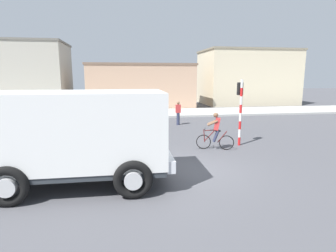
% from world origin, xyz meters
% --- Properties ---
extents(ground_plane, '(120.00, 120.00, 0.00)m').
position_xyz_m(ground_plane, '(0.00, 0.00, 0.00)').
color(ground_plane, '#4C4C51').
extents(sidewalk_far, '(80.00, 5.00, 0.16)m').
position_xyz_m(sidewalk_far, '(0.00, 15.17, 0.08)').
color(sidewalk_far, '#ADADA8').
rests_on(sidewalk_far, ground).
extents(truck_foreground, '(5.45, 2.91, 2.90)m').
position_xyz_m(truck_foreground, '(-3.58, -0.65, 1.67)').
color(truck_foreground, white).
rests_on(truck_foreground, ground).
extents(cyclist, '(1.66, 0.68, 1.72)m').
position_xyz_m(cyclist, '(1.92, 2.66, 0.86)').
color(cyclist, black).
rests_on(cyclist, ground).
extents(traffic_light_pole, '(0.24, 0.43, 3.20)m').
position_xyz_m(traffic_light_pole, '(3.35, 3.31, 2.07)').
color(traffic_light_pole, red).
rests_on(traffic_light_pole, ground).
extents(car_red_near, '(4.30, 2.68, 1.60)m').
position_xyz_m(car_red_near, '(-5.22, 8.27, 0.82)').
color(car_red_near, '#B7B7BC').
rests_on(car_red_near, ground).
extents(car_white_mid, '(4.03, 1.94, 1.60)m').
position_xyz_m(car_white_mid, '(-8.65, 11.17, 0.82)').
color(car_white_mid, gold).
rests_on(car_white_mid, ground).
extents(pedestrian_near_kerb, '(0.34, 0.22, 1.62)m').
position_xyz_m(pedestrian_near_kerb, '(1.51, 9.34, 0.85)').
color(pedestrian_near_kerb, '#2D334C').
rests_on(pedestrian_near_kerb, ground).
extents(building_corner_left, '(8.32, 6.47, 6.69)m').
position_xyz_m(building_corner_left, '(-11.97, 20.90, 3.35)').
color(building_corner_left, '#B2AD9E').
rests_on(building_corner_left, ground).
extents(building_mid_block, '(11.04, 5.44, 4.61)m').
position_xyz_m(building_mid_block, '(-0.34, 20.39, 2.31)').
color(building_mid_block, tan).
rests_on(building_mid_block, ground).
extents(building_corner_right, '(10.89, 6.89, 6.42)m').
position_xyz_m(building_corner_right, '(12.72, 22.82, 3.22)').
color(building_corner_right, beige).
rests_on(building_corner_right, ground).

